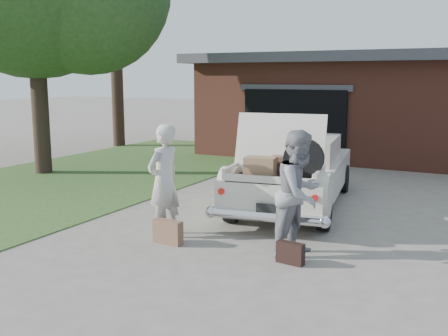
% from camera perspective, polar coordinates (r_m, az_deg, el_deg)
% --- Properties ---
extents(ground, '(90.00, 90.00, 0.00)m').
position_cam_1_polar(ground, '(8.36, -1.93, -8.08)').
color(ground, gray).
rests_on(ground, ground).
extents(grass_strip, '(6.00, 16.00, 0.02)m').
position_cam_1_polar(grass_strip, '(13.93, -15.64, -1.08)').
color(grass_strip, '#2D4C1E').
rests_on(grass_strip, ground).
extents(house, '(12.80, 7.80, 3.30)m').
position_cam_1_polar(house, '(18.64, 18.66, 6.62)').
color(house, brown).
rests_on(house, ground).
extents(sedan, '(2.59, 5.03, 1.95)m').
position_cam_1_polar(sedan, '(10.58, 7.64, -0.37)').
color(sedan, beige).
rests_on(sedan, ground).
extents(woman_left, '(0.53, 0.73, 1.84)m').
position_cam_1_polar(woman_left, '(8.56, -6.56, -1.36)').
color(woman_left, beige).
rests_on(woman_left, ground).
extents(woman_right, '(0.88, 1.03, 1.84)m').
position_cam_1_polar(woman_right, '(7.62, 8.24, -2.79)').
color(woman_right, gray).
rests_on(woman_right, ground).
extents(suitcase_left, '(0.49, 0.18, 0.38)m').
position_cam_1_polar(suitcase_left, '(8.29, -6.13, -6.94)').
color(suitcase_left, brown).
rests_on(suitcase_left, ground).
extents(suitcase_right, '(0.41, 0.18, 0.31)m').
position_cam_1_polar(suitcase_right, '(7.46, 7.23, -9.17)').
color(suitcase_right, black).
rests_on(suitcase_right, ground).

